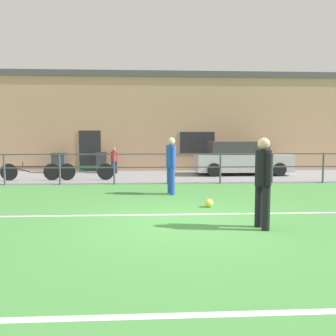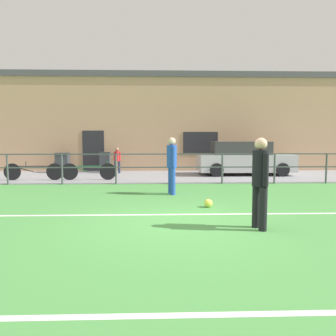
# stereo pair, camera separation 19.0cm
# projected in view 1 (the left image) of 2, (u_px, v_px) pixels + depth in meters

# --- Properties ---
(ground) EXTENTS (60.00, 44.00, 0.04)m
(ground) POSITION_uv_depth(u_px,v_px,m) (183.00, 224.00, 7.06)
(ground) COLOR #478C42
(field_line_touchline) EXTENTS (36.00, 0.11, 0.00)m
(field_line_touchline) POSITION_uv_depth(u_px,v_px,m) (180.00, 214.00, 7.85)
(field_line_touchline) COLOR white
(field_line_touchline) RESTS_ON ground
(field_line_hash) EXTENTS (36.00, 0.11, 0.00)m
(field_line_hash) POSITION_uv_depth(u_px,v_px,m) (219.00, 314.00, 3.41)
(field_line_hash) COLOR white
(field_line_hash) RESTS_ON ground
(pavement_strip) EXTENTS (48.00, 5.00, 0.02)m
(pavement_strip) POSITION_uv_depth(u_px,v_px,m) (165.00, 176.00, 15.51)
(pavement_strip) COLOR gray
(pavement_strip) RESTS_ON ground
(perimeter_fence) EXTENTS (36.07, 0.07, 1.15)m
(perimeter_fence) POSITION_uv_depth(u_px,v_px,m) (168.00, 164.00, 12.96)
(perimeter_fence) COLOR #474C51
(perimeter_fence) RESTS_ON ground
(clubhouse_facade) EXTENTS (28.00, 2.56, 5.14)m
(clubhouse_facade) POSITION_uv_depth(u_px,v_px,m) (162.00, 122.00, 18.96)
(clubhouse_facade) COLOR tan
(clubhouse_facade) RESTS_ON ground
(player_goalkeeper) EXTENTS (0.31, 0.47, 1.74)m
(player_goalkeeper) POSITION_uv_depth(u_px,v_px,m) (263.00, 177.00, 6.56)
(player_goalkeeper) COLOR black
(player_goalkeeper) RESTS_ON ground
(player_striker) EXTENTS (0.31, 0.47, 1.75)m
(player_striker) POSITION_uv_depth(u_px,v_px,m) (171.00, 162.00, 10.58)
(player_striker) COLOR blue
(player_striker) RESTS_ON ground
(soccer_ball_match) EXTENTS (0.21, 0.21, 0.21)m
(soccer_ball_match) POSITION_uv_depth(u_px,v_px,m) (209.00, 203.00, 8.68)
(soccer_ball_match) COLOR #E5E04C
(soccer_ball_match) RESTS_ON ground
(spectator_child) EXTENTS (0.34, 0.22, 1.24)m
(spectator_child) POSITION_uv_depth(u_px,v_px,m) (114.00, 159.00, 16.61)
(spectator_child) COLOR #232D4C
(spectator_child) RESTS_ON pavement_strip
(parked_car_red) EXTENTS (4.33, 1.92, 1.54)m
(parked_car_red) POSITION_uv_depth(u_px,v_px,m) (240.00, 159.00, 16.17)
(parked_car_red) COLOR #B7B7BC
(parked_car_red) RESTS_ON pavement_strip
(bicycle_parked_0) EXTENTS (2.39, 0.04, 0.77)m
(bicycle_parked_0) POSITION_uv_depth(u_px,v_px,m) (30.00, 172.00, 13.89)
(bicycle_parked_0) COLOR black
(bicycle_parked_0) RESTS_ON pavement_strip
(bicycle_parked_2) EXTENTS (2.24, 0.04, 0.77)m
(bicycle_parked_2) POSITION_uv_depth(u_px,v_px,m) (86.00, 171.00, 14.01)
(bicycle_parked_2) COLOR black
(bicycle_parked_2) RESTS_ON pavement_strip
(trash_bin_0) EXTENTS (0.53, 0.45, 1.00)m
(trash_bin_0) POSITION_uv_depth(u_px,v_px,m) (102.00, 162.00, 17.20)
(trash_bin_0) COLOR #33383D
(trash_bin_0) RESTS_ON pavement_strip
(trash_bin_1) EXTENTS (0.65, 0.55, 0.97)m
(trash_bin_1) POSITION_uv_depth(u_px,v_px,m) (59.00, 163.00, 16.98)
(trash_bin_1) COLOR #33383D
(trash_bin_1) RESTS_ON pavement_strip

